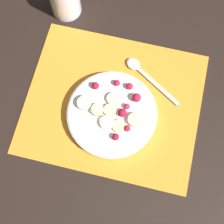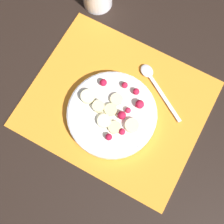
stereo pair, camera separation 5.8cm
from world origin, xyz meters
TOP-DOWN VIEW (x-y plane):
  - ground_plane at (0.00, 0.00)m, footprint 3.00×3.00m
  - placemat at (0.00, 0.00)m, footprint 0.44×0.37m
  - fruit_bowl at (-0.01, 0.03)m, footprint 0.22×0.22m
  - spoon at (-0.05, -0.10)m, footprint 0.16×0.11m

SIDE VIEW (x-z plane):
  - ground_plane at x=0.00m, z-range 0.00..0.00m
  - placemat at x=0.00m, z-range 0.00..0.01m
  - spoon at x=-0.05m, z-range 0.01..0.01m
  - fruit_bowl at x=-0.01m, z-range 0.00..0.04m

